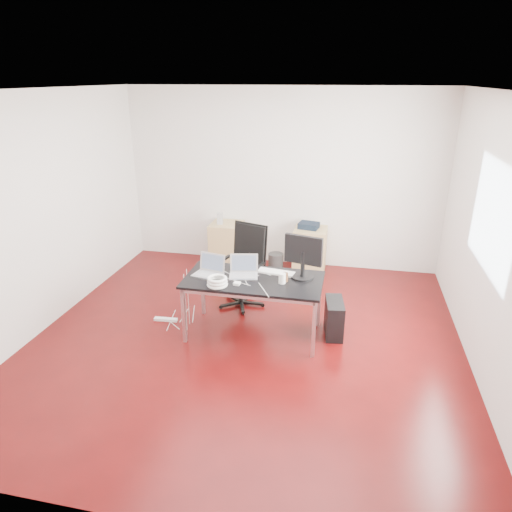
% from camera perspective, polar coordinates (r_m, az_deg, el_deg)
% --- Properties ---
extents(room_shell, '(5.00, 5.00, 5.00)m').
position_cam_1_polar(room_shell, '(4.94, -0.91, 3.65)').
color(room_shell, '#3D0707').
rests_on(room_shell, ground).
extents(desk, '(1.60, 0.80, 0.73)m').
position_cam_1_polar(desk, '(5.32, -0.31, -3.38)').
color(desk, black).
rests_on(desk, ground).
extents(office_chair, '(0.60, 0.62, 1.08)m').
position_cam_1_polar(office_chair, '(6.11, -1.46, -0.73)').
color(office_chair, black).
rests_on(office_chair, ground).
extents(filing_cabinet_left, '(0.50, 0.50, 0.70)m').
position_cam_1_polar(filing_cabinet_left, '(7.53, -3.65, 1.56)').
color(filing_cabinet_left, '#A68953').
rests_on(filing_cabinet_left, ground).
extents(filing_cabinet_right, '(0.50, 0.50, 0.70)m').
position_cam_1_polar(filing_cabinet_right, '(7.30, 6.74, 0.79)').
color(filing_cabinet_right, '#A68953').
rests_on(filing_cabinet_right, ground).
extents(pc_tower, '(0.26, 0.47, 0.44)m').
position_cam_1_polar(pc_tower, '(5.60, 9.73, -7.64)').
color(pc_tower, black).
rests_on(pc_tower, ground).
extents(wastebasket, '(0.29, 0.29, 0.28)m').
position_cam_1_polar(wastebasket, '(7.34, 2.48, -0.74)').
color(wastebasket, black).
rests_on(wastebasket, ground).
extents(power_strip, '(0.30, 0.08, 0.04)m').
position_cam_1_polar(power_strip, '(6.01, -11.21, -7.78)').
color(power_strip, white).
rests_on(power_strip, ground).
extents(laptop_left, '(0.38, 0.32, 0.23)m').
position_cam_1_polar(laptop_left, '(5.43, -5.86, -1.74)').
color(laptop_left, silver).
rests_on(laptop_left, desk).
extents(laptop_right, '(0.37, 0.31, 0.23)m').
position_cam_1_polar(laptop_right, '(5.38, -1.56, -1.86)').
color(laptop_right, silver).
rests_on(laptop_right, desk).
extents(monitor, '(0.45, 0.26, 0.51)m').
position_cam_1_polar(monitor, '(5.26, 5.93, 0.18)').
color(monitor, black).
rests_on(monitor, desk).
extents(keyboard, '(0.46, 0.20, 0.02)m').
position_cam_1_polar(keyboard, '(5.45, 2.53, -2.04)').
color(keyboard, white).
rests_on(keyboard, desk).
extents(cup_white, '(0.10, 0.10, 0.12)m').
position_cam_1_polar(cup_white, '(5.18, 3.28, -2.80)').
color(cup_white, white).
rests_on(cup_white, desk).
extents(cup_brown, '(0.08, 0.08, 0.10)m').
position_cam_1_polar(cup_brown, '(5.23, 3.61, -2.66)').
color(cup_brown, '#55321D').
rests_on(cup_brown, desk).
extents(cable_coil, '(0.24, 0.24, 0.11)m').
position_cam_1_polar(cable_coil, '(5.12, -4.86, -3.21)').
color(cable_coil, white).
rests_on(cable_coil, desk).
extents(power_adapter, '(0.08, 0.08, 0.03)m').
position_cam_1_polar(power_adapter, '(5.16, -2.40, -3.45)').
color(power_adapter, white).
rests_on(power_adapter, desk).
extents(speaker, '(0.10, 0.09, 0.18)m').
position_cam_1_polar(speaker, '(7.37, -4.53, 4.69)').
color(speaker, '#9E9E9E').
rests_on(speaker, filing_cabinet_left).
extents(navy_garment, '(0.34, 0.29, 0.09)m').
position_cam_1_polar(navy_garment, '(7.20, 6.61, 3.81)').
color(navy_garment, black).
rests_on(navy_garment, filing_cabinet_right).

